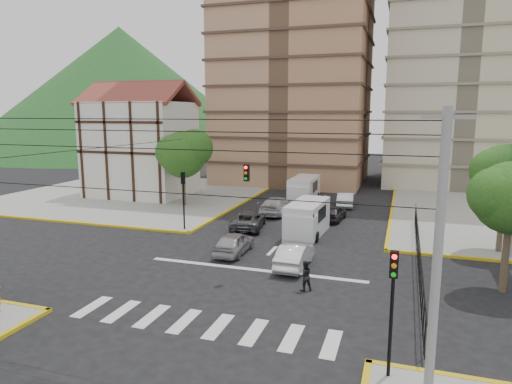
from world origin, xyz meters
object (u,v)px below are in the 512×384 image
at_px(car_white_front_right, 295,255).
at_px(pedestrian_crosswalk, 305,276).
at_px(traffic_light_se, 393,293).
at_px(van_right_lane, 306,220).
at_px(van_left_lane, 303,191).
at_px(car_silver_front_left, 234,243).
at_px(traffic_light_nw, 183,191).

bearing_deg(car_white_front_right, pedestrian_crosswalk, 111.78).
height_order(traffic_light_se, van_right_lane, traffic_light_se).
xyz_separation_m(traffic_light_se, car_white_front_right, (-5.67, 10.16, -2.40)).
bearing_deg(van_left_lane, car_white_front_right, -79.23).
xyz_separation_m(traffic_light_se, car_silver_front_left, (-9.97, 11.50, -2.40)).
bearing_deg(car_white_front_right, car_silver_front_left, -16.92).
relative_size(traffic_light_se, pedestrian_crosswalk, 2.79).
xyz_separation_m(traffic_light_nw, pedestrian_crosswalk, (11.23, -8.76, -2.32)).
height_order(traffic_light_nw, car_silver_front_left, traffic_light_nw).
distance_m(traffic_light_nw, car_silver_front_left, 7.36).
distance_m(car_silver_front_left, car_white_front_right, 4.51).
bearing_deg(van_right_lane, car_silver_front_left, -118.51).
xyz_separation_m(car_silver_front_left, pedestrian_crosswalk, (5.61, -4.66, 0.08)).
xyz_separation_m(van_right_lane, van_left_lane, (-2.83, 11.96, 0.03)).
distance_m(traffic_light_se, pedestrian_crosswalk, 8.44).
bearing_deg(van_left_lane, car_silver_front_left, -92.27).
bearing_deg(van_left_lane, pedestrian_crosswalk, -77.58).
relative_size(van_left_lane, car_silver_front_left, 1.36).
height_order(van_right_lane, car_white_front_right, van_right_lane).
height_order(van_right_lane, car_silver_front_left, van_right_lane).
distance_m(van_right_lane, van_left_lane, 12.29).
height_order(car_silver_front_left, car_white_front_right, car_white_front_right).
height_order(traffic_light_se, pedestrian_crosswalk, traffic_light_se).
distance_m(traffic_light_se, van_right_lane, 18.43).
bearing_deg(traffic_light_se, car_silver_front_left, 130.93).
height_order(van_left_lane, car_white_front_right, van_left_lane).
height_order(van_left_lane, pedestrian_crosswalk, van_left_lane).
bearing_deg(pedestrian_crosswalk, van_right_lane, -110.57).
height_order(traffic_light_se, car_white_front_right, traffic_light_se).
bearing_deg(traffic_light_se, van_left_lane, 107.66).
bearing_deg(traffic_light_nw, car_silver_front_left, -36.07).
relative_size(van_left_lane, car_white_front_right, 1.31).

